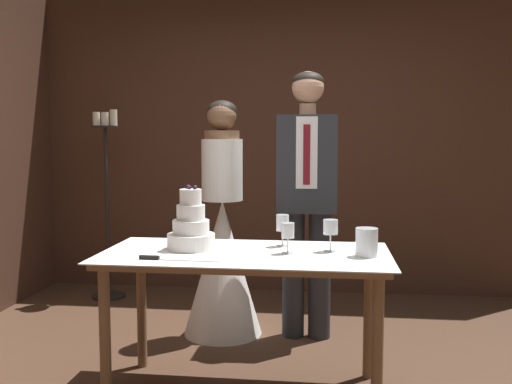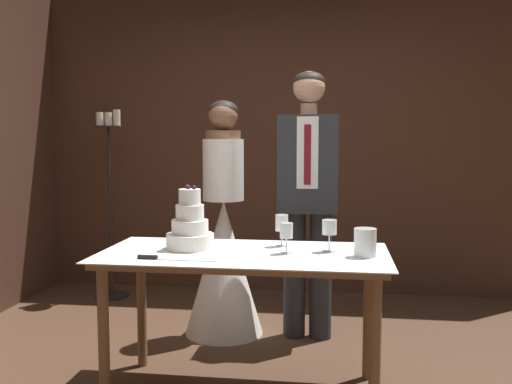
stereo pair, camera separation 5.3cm
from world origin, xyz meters
name	(u,v)px [view 1 (the left image)]	position (x,y,z in m)	size (l,w,h in m)	color
wall_back	(285,143)	(0.00, 2.22, 1.31)	(4.55, 0.12, 2.63)	#472B1E
cake_table	(245,269)	(-0.05, 0.06, 0.67)	(1.50, 0.74, 0.76)	brown
tiered_cake	(191,228)	(-0.35, 0.11, 0.87)	(0.26, 0.26, 0.35)	white
cake_knife	(163,258)	(-0.42, -0.18, 0.77)	(0.40, 0.03, 0.02)	silver
wine_glass_near	(288,232)	(0.18, 0.06, 0.87)	(0.07, 0.07, 0.16)	silver
wine_glass_middle	(283,225)	(0.13, 0.26, 0.88)	(0.07, 0.07, 0.18)	silver
wine_glass_far	(331,229)	(0.39, 0.14, 0.88)	(0.08, 0.08, 0.17)	silver
hurricane_candle	(367,243)	(0.57, 0.03, 0.83)	(0.11, 0.11, 0.14)	silver
bride	(223,250)	(-0.34, 0.98, 0.59)	(0.54, 0.54, 1.61)	white
groom	(307,190)	(0.24, 0.97, 1.01)	(0.40, 0.25, 1.80)	#282B30
candle_stand	(107,204)	(-1.47, 1.75, 0.80)	(0.28, 0.28, 1.60)	black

